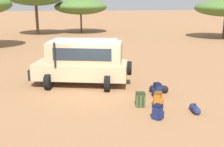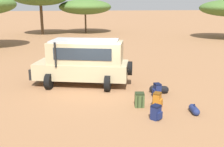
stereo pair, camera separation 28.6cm
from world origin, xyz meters
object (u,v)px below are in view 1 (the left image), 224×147
at_px(backpack_beside_front_wheel, 157,90).
at_px(acacia_tree_centre_back, 81,7).
at_px(backpack_cluster_center, 158,112).
at_px(duffel_bag_soft_canvas, 159,89).
at_px(duffel_bag_low_black_case, 195,109).
at_px(safari_vehicle, 83,61).
at_px(backpack_near_rear_wheel, 158,100).
at_px(backpack_outermost, 140,100).

bearing_deg(backpack_beside_front_wheel, acacia_tree_centre_back, 91.35).
bearing_deg(backpack_cluster_center, duffel_bag_soft_canvas, 67.28).
distance_m(duffel_bag_low_black_case, duffel_bag_soft_canvas, 2.65).
bearing_deg(duffel_bag_low_black_case, duffel_bag_soft_canvas, 101.19).
distance_m(safari_vehicle, backpack_cluster_center, 5.57).
bearing_deg(backpack_near_rear_wheel, duffel_bag_low_black_case, -34.55).
distance_m(backpack_beside_front_wheel, duffel_bag_soft_canvas, 0.63).
bearing_deg(backpack_cluster_center, acacia_tree_centre_back, 89.62).
distance_m(backpack_cluster_center, acacia_tree_centre_back, 31.58).
height_order(safari_vehicle, backpack_beside_front_wheel, safari_vehicle).
height_order(backpack_beside_front_wheel, duffel_bag_low_black_case, backpack_beside_front_wheel).
height_order(duffel_bag_low_black_case, duffel_bag_soft_canvas, duffel_bag_soft_canvas).
relative_size(safari_vehicle, duffel_bag_soft_canvas, 6.03).
height_order(backpack_cluster_center, acacia_tree_centre_back, acacia_tree_centre_back).
bearing_deg(backpack_near_rear_wheel, backpack_cluster_center, -112.46).
relative_size(backpack_cluster_center, backpack_near_rear_wheel, 0.87).
height_order(backpack_outermost, duffel_bag_low_black_case, backpack_outermost).
bearing_deg(acacia_tree_centre_back, backpack_beside_front_wheel, -88.65).
bearing_deg(safari_vehicle, backpack_beside_front_wheel, -39.60).
xyz_separation_m(backpack_beside_front_wheel, backpack_outermost, (-1.15, -1.01, -0.01)).
bearing_deg(acacia_tree_centre_back, backpack_outermost, -90.89).
xyz_separation_m(backpack_cluster_center, backpack_outermost, (-0.26, 1.32, 0.04)).
height_order(backpack_near_rear_wheel, acacia_tree_centre_back, acacia_tree_centre_back).
xyz_separation_m(backpack_outermost, acacia_tree_centre_back, (0.47, 30.06, 3.49)).
height_order(duffel_bag_soft_canvas, acacia_tree_centre_back, acacia_tree_centre_back).
relative_size(backpack_cluster_center, acacia_tree_centre_back, 0.07).
relative_size(safari_vehicle, acacia_tree_centre_back, 0.66).
distance_m(backpack_near_rear_wheel, backpack_outermost, 0.75).
height_order(safari_vehicle, duffel_bag_soft_canvas, safari_vehicle).
bearing_deg(backpack_near_rear_wheel, backpack_beside_front_wheel, 70.59).
distance_m(safari_vehicle, backpack_beside_front_wheel, 4.25).
bearing_deg(backpack_near_rear_wheel, safari_vehicle, 125.69).
relative_size(backpack_beside_front_wheel, duffel_bag_low_black_case, 0.85).
relative_size(safari_vehicle, backpack_outermost, 8.59).
bearing_deg(duffel_bag_soft_canvas, backpack_cluster_center, -112.72).
relative_size(backpack_cluster_center, duffel_bag_soft_canvas, 0.62).
xyz_separation_m(backpack_beside_front_wheel, duffel_bag_low_black_case, (0.82, -2.07, -0.18)).
bearing_deg(acacia_tree_centre_back, backpack_cluster_center, -90.38).
xyz_separation_m(backpack_near_rear_wheel, backpack_outermost, (-0.72, 0.20, -0.01)).
height_order(safari_vehicle, duffel_bag_low_black_case, safari_vehicle).
xyz_separation_m(backpack_outermost, duffel_bag_soft_canvas, (1.46, 1.54, -0.12)).
relative_size(duffel_bag_low_black_case, duffel_bag_soft_canvas, 0.87).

